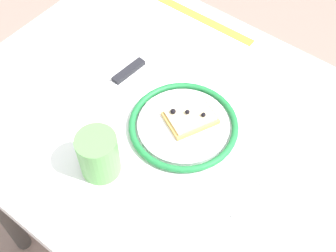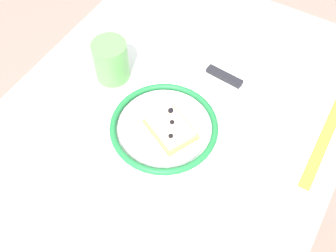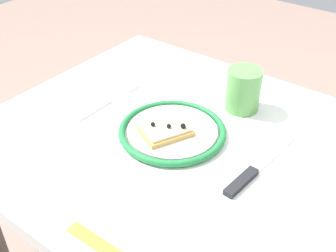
{
  "view_description": "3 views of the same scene",
  "coord_description": "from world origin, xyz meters",
  "px_view_note": "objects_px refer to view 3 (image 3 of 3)",
  "views": [
    {
      "loc": [
        -0.37,
        0.46,
        1.53
      ],
      "look_at": [
        -0.03,
        0.02,
        0.76
      ],
      "focal_mm": 48.6,
      "sensor_mm": 36.0,
      "label": 1
    },
    {
      "loc": [
        -0.46,
        -0.25,
        1.47
      ],
      "look_at": [
        -0.05,
        -0.01,
        0.76
      ],
      "focal_mm": 43.27,
      "sensor_mm": 36.0,
      "label": 2
    },
    {
      "loc": [
        0.37,
        -0.58,
        1.28
      ],
      "look_at": [
        -0.05,
        -0.01,
        0.77
      ],
      "focal_mm": 44.58,
      "sensor_mm": 36.0,
      "label": 3
    }
  ],
  "objects_px": {
    "plate": "(172,132)",
    "cup": "(243,90)",
    "knife": "(251,173)",
    "fork": "(109,101)",
    "dining_table": "(191,181)",
    "pizza_slice_near": "(166,130)"
  },
  "relations": [
    {
      "from": "dining_table",
      "to": "pizza_slice_near",
      "type": "bearing_deg",
      "value": -162.32
    },
    {
      "from": "dining_table",
      "to": "fork",
      "type": "bearing_deg",
      "value": 177.23
    },
    {
      "from": "plate",
      "to": "fork",
      "type": "distance_m",
      "value": 0.2
    },
    {
      "from": "fork",
      "to": "dining_table",
      "type": "bearing_deg",
      "value": -2.77
    },
    {
      "from": "plate",
      "to": "cup",
      "type": "xyz_separation_m",
      "value": [
        0.07,
        0.18,
        0.04
      ]
    },
    {
      "from": "knife",
      "to": "cup",
      "type": "distance_m",
      "value": 0.24
    },
    {
      "from": "plate",
      "to": "fork",
      "type": "height_order",
      "value": "plate"
    },
    {
      "from": "dining_table",
      "to": "fork",
      "type": "distance_m",
      "value": 0.28
    },
    {
      "from": "dining_table",
      "to": "fork",
      "type": "xyz_separation_m",
      "value": [
        -0.25,
        0.01,
        0.11
      ]
    },
    {
      "from": "dining_table",
      "to": "pizza_slice_near",
      "type": "xyz_separation_m",
      "value": [
        -0.06,
        -0.02,
        0.13
      ]
    },
    {
      "from": "dining_table",
      "to": "plate",
      "type": "relative_size",
      "value": 3.9
    },
    {
      "from": "cup",
      "to": "dining_table",
      "type": "bearing_deg",
      "value": -94.67
    },
    {
      "from": "knife",
      "to": "dining_table",
      "type": "bearing_deg",
      "value": 173.84
    },
    {
      "from": "pizza_slice_near",
      "to": "dining_table",
      "type": "bearing_deg",
      "value": 17.68
    },
    {
      "from": "plate",
      "to": "pizza_slice_near",
      "type": "relative_size",
      "value": 1.87
    },
    {
      "from": "dining_table",
      "to": "fork",
      "type": "height_order",
      "value": "fork"
    },
    {
      "from": "plate",
      "to": "dining_table",
      "type": "bearing_deg",
      "value": 2.65
    },
    {
      "from": "dining_table",
      "to": "pizza_slice_near",
      "type": "height_order",
      "value": "pizza_slice_near"
    },
    {
      "from": "plate",
      "to": "fork",
      "type": "bearing_deg",
      "value": 175.75
    },
    {
      "from": "knife",
      "to": "cup",
      "type": "bearing_deg",
      "value": 123.22
    },
    {
      "from": "dining_table",
      "to": "pizza_slice_near",
      "type": "relative_size",
      "value": 7.28
    },
    {
      "from": "knife",
      "to": "fork",
      "type": "xyz_separation_m",
      "value": [
        -0.39,
        0.03,
        -0.0
      ]
    }
  ]
}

